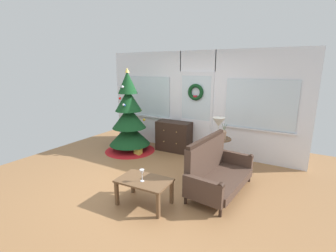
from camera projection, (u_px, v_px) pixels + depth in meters
ground_plane at (151, 182)px, 4.63m from camera, size 6.76×6.76×0.00m
back_wall_with_door at (197, 102)px, 6.07m from camera, size 5.20×0.19×2.55m
christmas_tree at (129, 122)px, 6.18m from camera, size 1.31×1.31×2.14m
dresser_cabinet at (174, 136)px, 6.28m from camera, size 0.92×0.47×0.78m
settee_sofa at (215, 170)px, 4.24m from camera, size 0.83×1.55×0.96m
side_table at (219, 147)px, 5.20m from camera, size 0.50×0.48×0.67m
table_lamp at (219, 125)px, 5.15m from camera, size 0.28×0.28×0.44m
flower_vase at (224, 134)px, 5.02m from camera, size 0.11×0.10×0.35m
coffee_table at (144, 183)px, 3.80m from camera, size 0.87×0.56×0.43m
wine_glass at (142, 173)px, 3.70m from camera, size 0.08×0.08×0.20m
gift_box at (138, 152)px, 6.03m from camera, size 0.17×0.15×0.17m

